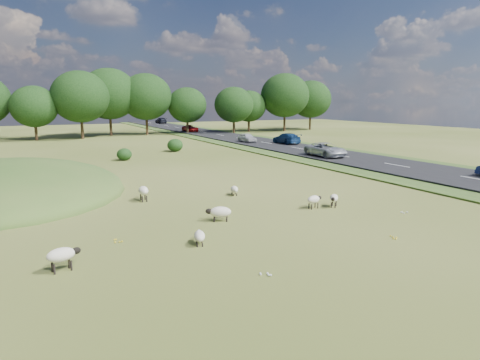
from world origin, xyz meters
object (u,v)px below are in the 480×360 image
at_px(sheep_0, 314,199).
at_px(sheep_6, 234,190).
at_px(car_2, 247,138).
at_px(car_5, 326,150).
at_px(sheep_4, 143,191).
at_px(car_6, 190,128).
at_px(sheep_2, 334,198).
at_px(sheep_3, 62,255).
at_px(car_4, 161,121).
at_px(car_0, 286,138).
at_px(sheep_5, 220,212).
at_px(sheep_1, 199,236).

xyz_separation_m(sheep_0, sheep_6, (-2.54, 5.12, -0.14)).
bearing_deg(car_2, car_5, -90.00).
height_order(sheep_4, car_6, car_6).
distance_m(car_2, car_6, 23.86).
bearing_deg(sheep_2, car_6, -146.87).
relative_size(sheep_3, car_4, 0.25).
distance_m(sheep_2, car_0, 35.03).
distance_m(sheep_6, car_2, 34.22).
xyz_separation_m(sheep_3, sheep_6, (10.93, 8.58, -0.23)).
distance_m(sheep_0, sheep_4, 10.25).
bearing_deg(sheep_0, sheep_5, 169.01).
bearing_deg(car_0, sheep_3, 47.60).
distance_m(sheep_1, sheep_3, 5.44).
bearing_deg(sheep_0, sheep_3, -176.67).
xyz_separation_m(sheep_0, sheep_3, (-13.47, -3.46, 0.08)).
height_order(sheep_5, car_2, car_2).
bearing_deg(car_4, sheep_4, 73.25).
relative_size(car_0, car_2, 1.33).
xyz_separation_m(car_4, car_6, (-3.80, -33.21, -0.10)).
bearing_deg(car_6, car_5, -90.00).
xyz_separation_m(sheep_1, car_5, (21.96, 20.00, 0.59)).
bearing_deg(sheep_0, sheep_2, -21.51).
xyz_separation_m(car_0, car_4, (0.00, 61.51, 0.01)).
xyz_separation_m(sheep_1, car_0, (25.76, 33.63, 0.59)).
distance_m(sheep_1, sheep_4, 9.10).
height_order(sheep_0, sheep_5, sheep_5).
xyz_separation_m(sheep_1, car_2, (21.96, 38.07, 0.50)).
bearing_deg(car_5, sheep_1, -137.69).
relative_size(sheep_4, car_5, 0.25).
distance_m(sheep_4, car_2, 36.44).
relative_size(sheep_3, sheep_4, 0.97).
bearing_deg(car_5, sheep_6, -144.04).
bearing_deg(sheep_5, sheep_1, 78.60).
bearing_deg(sheep_4, sheep_6, -95.63).
relative_size(sheep_0, car_0, 0.22).
xyz_separation_m(sheep_0, car_5, (13.91, 17.05, 0.44)).
distance_m(sheep_3, sheep_5, 8.39).
bearing_deg(sheep_4, car_4, -12.01).
height_order(sheep_3, car_0, car_0).
height_order(car_0, car_6, car_0).
height_order(car_4, car_6, car_4).
distance_m(car_0, car_6, 28.55).
bearing_deg(car_2, sheep_2, -109.73).
relative_size(car_4, car_6, 1.10).
relative_size(sheep_2, sheep_3, 0.77).
relative_size(car_0, car_4, 0.98).
height_order(sheep_1, sheep_5, sheep_5).
xyz_separation_m(car_0, car_5, (-3.80, -13.63, -0.00)).
distance_m(sheep_0, car_5, 22.00).
xyz_separation_m(sheep_6, car_4, (20.24, 87.08, 0.60)).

